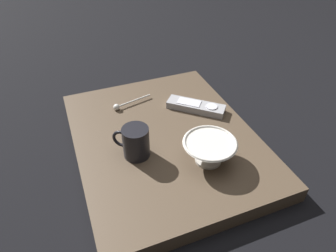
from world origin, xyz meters
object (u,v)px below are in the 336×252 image
Objects in this scene: cereal_bowl at (209,150)px; teaspoon at (122,105)px; coffee_mug at (135,142)px; tv_remote_near at (196,106)px.

cereal_bowl reaches higher than teaspoon.
cereal_bowl is 1.05× the size of teaspoon.
teaspoon is at bearing -4.93° from coffee_mug.
cereal_bowl is 0.81× the size of tv_remote_near.
coffee_mug is 0.29m from tv_remote_near.
teaspoon is at bearing 25.44° from cereal_bowl.
cereal_bowl is 0.25m from tv_remote_near.
tv_remote_near is at bearing -17.43° from cereal_bowl.
tv_remote_near is (0.14, -0.25, -0.03)m from coffee_mug.
coffee_mug is (0.10, 0.18, 0.01)m from cereal_bowl.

